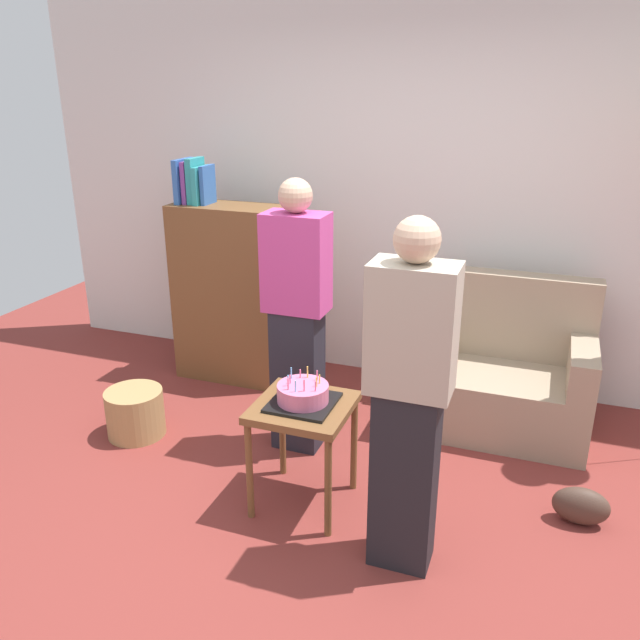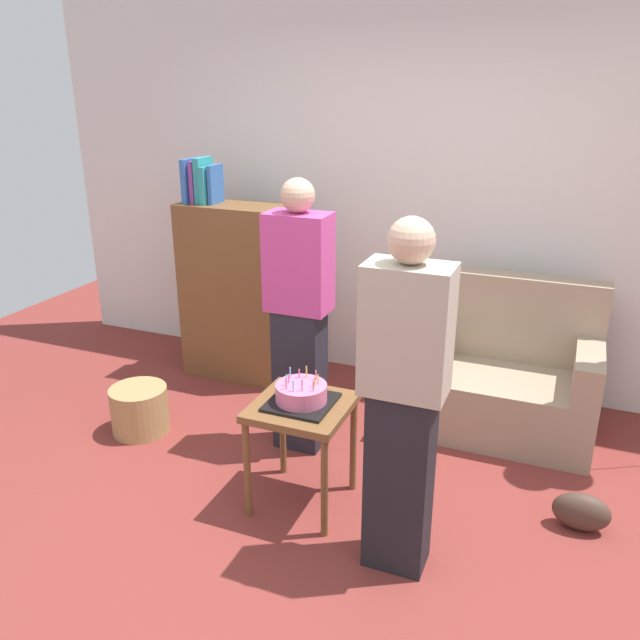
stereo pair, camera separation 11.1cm
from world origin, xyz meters
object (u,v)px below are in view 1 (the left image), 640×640
object	(u,v)px
bookshelf	(230,291)
wicker_basket	(135,413)
person_holding_cake	(408,400)
side_table	(303,419)
person_blowing_candles	(297,318)
handbag	(581,506)
couch	(500,375)
birthday_cake	(303,395)

from	to	relation	value
bookshelf	wicker_basket	size ratio (longest dim) A/B	4.48
person_holding_cake	wicker_basket	bearing A→B (deg)	-14.95
person_holding_cake	wicker_basket	size ratio (longest dim) A/B	4.53
side_table	person_blowing_candles	xyz separation A→B (m)	(-0.25, 0.53, 0.34)
bookshelf	handbag	size ratio (longest dim) A/B	5.76
bookshelf	wicker_basket	distance (m)	1.14
couch	handbag	size ratio (longest dim) A/B	3.93
person_blowing_candles	wicker_basket	xyz separation A→B (m)	(-1.01, -0.25, -0.68)
side_table	handbag	xyz separation A→B (m)	(1.38, 0.32, -0.40)
wicker_basket	couch	bearing A→B (deg)	23.82
birthday_cake	handbag	size ratio (longest dim) A/B	1.14
bookshelf	couch	bearing A→B (deg)	-1.78
person_blowing_candles	birthday_cake	bearing A→B (deg)	-83.07
birthday_cake	couch	bearing A→B (deg)	54.59
side_table	wicker_basket	world-z (taller)	side_table
couch	person_blowing_candles	size ratio (longest dim) A/B	0.67
couch	side_table	world-z (taller)	couch
bookshelf	birthday_cake	xyz separation A→B (m)	(1.08, -1.29, -0.04)
person_holding_cake	handbag	xyz separation A→B (m)	(0.79, 0.57, -0.73)
bookshelf	side_table	world-z (taller)	bookshelf
birthday_cake	handbag	world-z (taller)	birthday_cake
person_blowing_candles	person_holding_cake	world-z (taller)	same
person_holding_cake	side_table	bearing A→B (deg)	-21.65
couch	birthday_cake	xyz separation A→B (m)	(-0.87, -1.23, 0.30)
couch	wicker_basket	distance (m)	2.34
birthday_cake	wicker_basket	bearing A→B (deg)	167.03
birthday_cake	person_holding_cake	world-z (taller)	person_holding_cake
side_table	handbag	size ratio (longest dim) A/B	2.09
couch	birthday_cake	size ratio (longest dim) A/B	3.44
bookshelf	birthday_cake	size ratio (longest dim) A/B	5.04
handbag	birthday_cake	bearing A→B (deg)	-167.02
birthday_cake	person_blowing_candles	distance (m)	0.62
birthday_cake	person_blowing_candles	world-z (taller)	person_blowing_candles
couch	person_blowing_candles	xyz separation A→B (m)	(-1.12, -0.69, 0.49)
handbag	bookshelf	bearing A→B (deg)	158.47
wicker_basket	birthday_cake	bearing A→B (deg)	-12.97
side_table	birthday_cake	xyz separation A→B (m)	(-0.00, 0.00, 0.14)
wicker_basket	person_holding_cake	bearing A→B (deg)	-16.27
couch	bookshelf	size ratio (longest dim) A/B	0.68
bookshelf	side_table	distance (m)	1.70
bookshelf	birthday_cake	bearing A→B (deg)	-49.94
side_table	couch	bearing A→B (deg)	54.59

